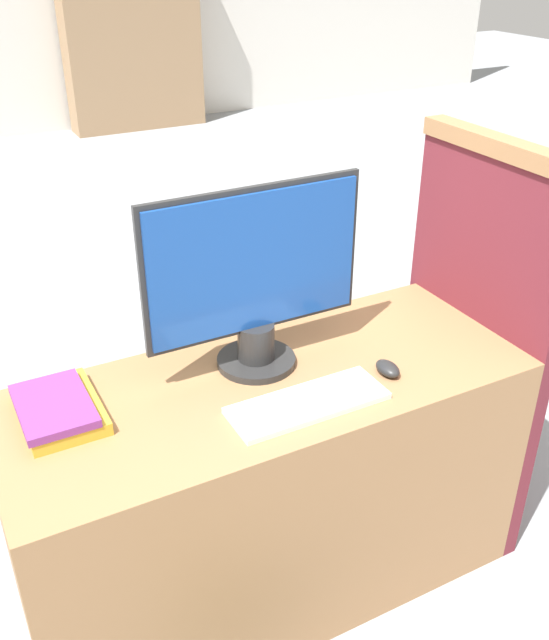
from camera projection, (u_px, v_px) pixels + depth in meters
desk at (268, 487)px, 2.06m from camera, size 1.42×0.57×0.74m
carrel_divider at (473, 340)px, 2.23m from camera, size 0.07×0.60×1.29m
monitor at (255, 279)px, 1.83m from camera, size 0.60×0.22×0.50m
keyboard at (308, 403)px, 1.78m from camera, size 0.41×0.15×0.02m
mouse at (388, 369)px, 1.90m from camera, size 0.05×0.08×0.03m
book_stack at (58, 408)px, 1.73m from camera, size 0.19×0.28×0.05m
bookshelf_far at (131, 25)px, 6.75m from camera, size 1.30×0.32×1.92m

